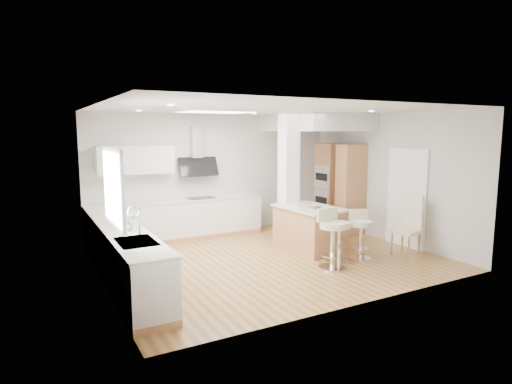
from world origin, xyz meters
TOP-DOWN VIEW (x-y plane):
  - ground at (0.00, 0.00)m, footprint 6.00×6.00m
  - ceiling at (0.00, 0.00)m, footprint 6.00×5.00m
  - wall_back at (0.00, 2.50)m, footprint 6.00×0.04m
  - wall_left at (-3.00, 0.00)m, footprint 0.04×5.00m
  - wall_right at (3.00, 0.00)m, footprint 0.04×5.00m
  - skylight at (-0.79, 0.60)m, footprint 4.10×2.10m
  - window_left at (-2.96, -0.90)m, footprint 0.06×1.28m
  - doorway_right at (2.97, -0.60)m, footprint 0.05×1.00m
  - counter_left at (-2.70, 0.23)m, footprint 0.63×4.50m
  - counter_back at (-0.91, 2.22)m, footprint 3.62×0.63m
  - pillar at (1.05, 0.95)m, footprint 0.35×0.35m
  - soffit at (2.10, 1.40)m, footprint 1.78×2.20m
  - oven_column at (2.68, 1.23)m, footprint 0.63×1.21m
  - peninsula at (1.06, 0.17)m, footprint 1.05×1.50m
  - bar_stool_a at (0.67, -1.05)m, footprint 0.51×0.51m
  - bar_stool_b at (1.01, -0.81)m, footprint 0.57×0.57m
  - bar_stool_c at (1.51, -0.85)m, footprint 0.54×0.54m
  - dining_chair at (2.55, -1.07)m, footprint 0.53×0.53m

SIDE VIEW (x-z plane):
  - ground at x=0.00m, z-range 0.00..0.00m
  - ceiling at x=0.00m, z-range -0.01..0.01m
  - peninsula at x=1.06m, z-range -0.03..0.92m
  - counter_left at x=-2.70m, z-range -0.22..1.13m
  - bar_stool_c at x=1.51m, z-range 0.06..0.99m
  - bar_stool_b at x=1.01m, z-range 0.06..1.02m
  - bar_stool_a at x=0.67m, z-range 0.07..1.12m
  - dining_chair at x=2.55m, z-range 0.04..1.21m
  - counter_back at x=-0.91m, z-range -0.55..1.95m
  - doorway_right at x=2.97m, z-range -0.05..2.05m
  - oven_column at x=2.68m, z-range 0.00..2.10m
  - wall_back at x=0.00m, z-range 0.00..2.80m
  - wall_left at x=-3.00m, z-range 0.00..2.80m
  - wall_right at x=3.00m, z-range 0.00..2.80m
  - pillar at x=1.05m, z-range 0.00..2.80m
  - window_left at x=-2.96m, z-range 1.16..2.23m
  - soffit at x=2.10m, z-range 2.40..2.80m
  - skylight at x=-0.79m, z-range 2.74..2.80m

